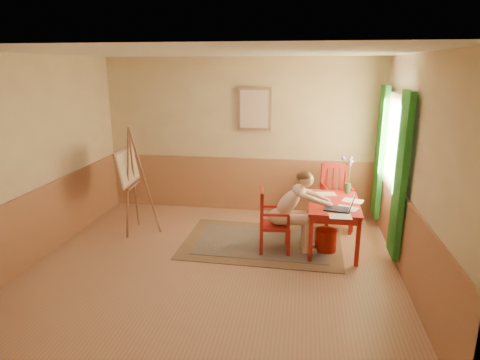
% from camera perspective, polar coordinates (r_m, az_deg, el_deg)
% --- Properties ---
extents(room, '(5.04, 4.54, 2.84)m').
position_cam_1_polar(room, '(5.37, -3.54, 2.15)').
color(room, tan).
rests_on(room, ground).
extents(wainscot, '(5.00, 4.50, 1.00)m').
position_cam_1_polar(wainscot, '(6.38, -1.88, -4.08)').
color(wainscot, '#B5754D').
rests_on(wainscot, room).
extents(window, '(0.12, 2.01, 2.20)m').
position_cam_1_polar(window, '(6.47, 20.18, 3.02)').
color(window, white).
rests_on(window, room).
extents(wall_portrait, '(0.60, 0.05, 0.76)m').
position_cam_1_polar(wall_portrait, '(7.40, 2.00, 9.79)').
color(wall_portrait, '#936D53').
rests_on(wall_portrait, room).
extents(rug, '(2.43, 1.65, 0.02)m').
position_cam_1_polar(rug, '(6.43, 3.07, -8.63)').
color(rug, '#8C7251').
rests_on(rug, room).
extents(table, '(0.75, 1.22, 0.72)m').
position_cam_1_polar(table, '(6.21, 12.84, -3.77)').
color(table, red).
rests_on(table, room).
extents(chair_left, '(0.47, 0.45, 0.94)m').
position_cam_1_polar(chair_left, '(6.02, 4.40, -5.67)').
color(chair_left, red).
rests_on(chair_left, room).
extents(chair_back, '(0.55, 0.57, 1.06)m').
position_cam_1_polar(chair_back, '(7.08, 13.14, -2.24)').
color(chair_back, red).
rests_on(chair_back, room).
extents(figure, '(0.92, 0.43, 1.22)m').
position_cam_1_polar(figure, '(5.96, 7.48, -3.86)').
color(figure, beige).
rests_on(figure, room).
extents(laptop, '(0.45, 0.32, 0.25)m').
position_cam_1_polar(laptop, '(5.84, 13.97, -3.63)').
color(laptop, '#1E2338').
rests_on(laptop, table).
extents(papers, '(0.71, 1.21, 0.00)m').
position_cam_1_polar(papers, '(6.09, 13.86, -3.29)').
color(papers, white).
rests_on(papers, table).
extents(vase, '(0.21, 0.30, 0.58)m').
position_cam_1_polar(vase, '(6.61, 14.77, 0.52)').
color(vase, '#3F724C').
rests_on(vase, table).
extents(wastebasket, '(0.40, 0.40, 0.33)m').
position_cam_1_polar(wastebasket, '(6.23, 11.79, -8.20)').
color(wastebasket, '#9F160B').
rests_on(wastebasket, room).
extents(easel, '(0.59, 0.77, 1.73)m').
position_cam_1_polar(easel, '(6.78, -15.06, 1.22)').
color(easel, brown).
rests_on(easel, room).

